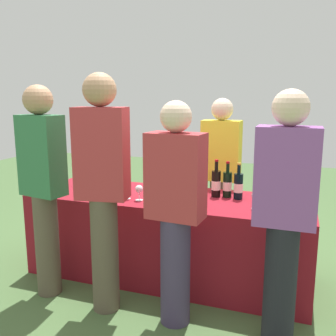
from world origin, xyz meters
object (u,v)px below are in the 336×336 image
(wine_glass_2, at_px, (139,190))
(wine_glass_1, at_px, (127,187))
(guest_1, at_px, (103,184))
(server_pouring, at_px, (221,172))
(wine_bottle_2, at_px, (204,182))
(wine_bottle_4, at_px, (227,184))
(wine_bottle_0, at_px, (81,175))
(wine_bottle_3, at_px, (216,183))
(ice_bucket, at_px, (98,177))
(wine_glass_3, at_px, (203,195))
(wine_bottle_5, at_px, (238,186))
(guest_2, at_px, (176,207))
(wine_glass_0, at_px, (124,185))
(guest_3, at_px, (284,211))
(wine_bottle_1, at_px, (123,176))
(guest_0, at_px, (43,182))
(wine_glass_4, at_px, (256,196))

(wine_glass_2, bearing_deg, wine_glass_1, 174.40)
(wine_glass_2, bearing_deg, guest_1, -99.27)
(server_pouring, bearing_deg, wine_bottle_2, 82.33)
(wine_glass_1, height_order, server_pouring, server_pouring)
(wine_bottle_4, relative_size, wine_glass_2, 2.36)
(wine_bottle_0, relative_size, wine_bottle_3, 0.96)
(wine_bottle_4, xyz_separation_m, ice_bucket, (-1.26, -0.01, -0.02))
(wine_glass_3, distance_m, ice_bucket, 1.18)
(wine_glass_1, xyz_separation_m, ice_bucket, (-0.47, 0.33, -0.01))
(wine_glass_1, distance_m, wine_glass_3, 0.66)
(wine_bottle_2, height_order, server_pouring, server_pouring)
(wine_bottle_4, relative_size, ice_bucket, 1.66)
(wine_bottle_5, relative_size, wine_glass_3, 2.33)
(wine_bottle_4, distance_m, ice_bucket, 1.26)
(wine_bottle_0, height_order, guest_2, guest_2)
(wine_glass_0, bearing_deg, guest_3, -22.50)
(wine_bottle_1, distance_m, wine_bottle_3, 0.89)
(wine_bottle_0, relative_size, wine_bottle_5, 1.01)
(wine_glass_2, xyz_separation_m, guest_2, (0.47, -0.46, 0.02))
(wine_bottle_4, height_order, wine_glass_1, wine_bottle_4)
(wine_bottle_4, distance_m, wine_glass_2, 0.76)
(wine_bottle_0, xyz_separation_m, guest_0, (0.11, -0.70, 0.09))
(wine_bottle_0, bearing_deg, server_pouring, 22.17)
(wine_bottle_3, xyz_separation_m, server_pouring, (-0.06, 0.47, 0.01))
(wine_glass_4, xyz_separation_m, guest_0, (-1.57, -0.48, 0.10))
(wine_bottle_1, height_order, wine_glass_3, wine_bottle_1)
(wine_glass_0, distance_m, server_pouring, 1.00)
(wine_glass_1, bearing_deg, wine_bottle_4, 23.41)
(wine_bottle_2, bearing_deg, guest_3, -49.75)
(wine_bottle_3, bearing_deg, wine_bottle_5, -2.49)
(wine_bottle_2, xyz_separation_m, wine_bottle_4, (0.21, -0.03, 0.01))
(server_pouring, bearing_deg, wine_glass_0, 45.05)
(wine_glass_1, bearing_deg, wine_bottle_0, 156.23)
(wine_bottle_2, bearing_deg, guest_0, -143.65)
(wine_bottle_3, relative_size, guest_2, 0.21)
(guest_2, bearing_deg, wine_bottle_5, 73.52)
(wine_bottle_0, bearing_deg, wine_glass_4, -7.25)
(wine_bottle_1, distance_m, wine_glass_4, 1.28)
(guest_2, distance_m, guest_3, 0.70)
(wine_glass_2, xyz_separation_m, ice_bucket, (-0.59, 0.34, -0.00))
(wine_bottle_0, height_order, wine_glass_2, wine_bottle_0)
(wine_bottle_1, relative_size, guest_3, 0.20)
(wine_bottle_3, relative_size, wine_glass_3, 2.45)
(wine_bottle_2, xyz_separation_m, server_pouring, (0.07, 0.41, 0.02))
(wine_bottle_0, distance_m, wine_bottle_1, 0.43)
(ice_bucket, bearing_deg, wine_bottle_4, 0.42)
(wine_glass_0, xyz_separation_m, wine_glass_2, (0.20, -0.11, 0.00))
(wine_bottle_1, relative_size, wine_glass_3, 2.45)
(wine_bottle_2, xyz_separation_m, guest_2, (0.01, -0.84, 0.01))
(wine_bottle_0, xyz_separation_m, wine_bottle_5, (1.51, 0.04, 0.00))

